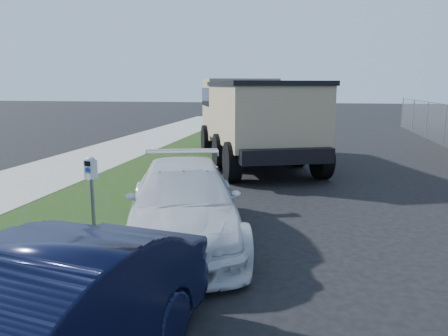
# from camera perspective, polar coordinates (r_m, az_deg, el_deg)

# --- Properties ---
(ground) EXTENTS (120.00, 120.00, 0.00)m
(ground) POSITION_cam_1_polar(r_m,az_deg,el_deg) (7.74, 8.91, -9.03)
(ground) COLOR black
(ground) RESTS_ON ground
(streetside) EXTENTS (6.12, 50.00, 0.15)m
(streetside) POSITION_cam_1_polar(r_m,az_deg,el_deg) (11.23, -20.36, -2.99)
(streetside) COLOR gray
(streetside) RESTS_ON ground
(parking_meter) EXTENTS (0.22, 0.18, 1.37)m
(parking_meter) POSITION_cam_1_polar(r_m,az_deg,el_deg) (7.29, -16.95, -1.48)
(parking_meter) COLOR #3F4247
(parking_meter) RESTS_ON ground
(white_wagon) EXTENTS (3.05, 4.84, 1.31)m
(white_wagon) POSITION_cam_1_polar(r_m,az_deg,el_deg) (7.48, -5.16, -4.41)
(white_wagon) COLOR silver
(white_wagon) RESTS_ON ground
(dump_truck) EXTENTS (5.05, 7.72, 2.85)m
(dump_truck) POSITION_cam_1_polar(r_m,az_deg,el_deg) (14.82, 3.81, 6.85)
(dump_truck) COLOR black
(dump_truck) RESTS_ON ground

